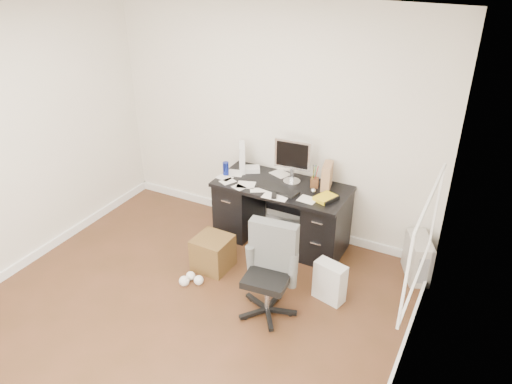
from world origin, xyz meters
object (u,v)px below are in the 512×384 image
office_chair (268,273)px  wicker_basket (213,253)px  lcd_monitor (293,161)px  keyboard (278,189)px  desk (281,212)px  pc_tower (418,258)px

office_chair → wicker_basket: office_chair is taller
lcd_monitor → office_chair: 1.44m
keyboard → desk: bearing=103.5°
pc_tower → wicker_basket: size_ratio=1.22×
pc_tower → wicker_basket: pc_tower is taller
lcd_monitor → desk: bearing=-126.5°
pc_tower → lcd_monitor: bearing=154.1°
office_chair → desk: bearing=103.2°
desk → office_chair: size_ratio=1.61×
keyboard → wicker_basket: 0.98m
pc_tower → desk: bearing=158.2°
lcd_monitor → wicker_basket: (-0.51, -0.91, -0.82)m
desk → pc_tower: 1.56m
desk → lcd_monitor: size_ratio=2.89×
keyboard → office_chair: size_ratio=0.52×
office_chair → wicker_basket: size_ratio=2.50×
wicker_basket → office_chair: bearing=-24.1°
lcd_monitor → office_chair: lcd_monitor is taller
lcd_monitor → keyboard: size_ratio=1.08×
desk → lcd_monitor: bearing=58.0°
keyboard → office_chair: (0.40, -1.04, -0.30)m
lcd_monitor → office_chair: bearing=-79.8°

